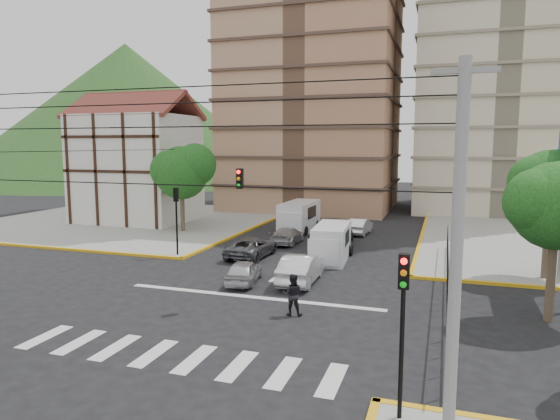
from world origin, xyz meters
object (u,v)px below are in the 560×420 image
at_px(car_silver_front_left, 244,271).
at_px(car_white_front_right, 301,268).
at_px(traffic_light_nw, 176,210).
at_px(pedestrian_crosswalk, 293,295).
at_px(van_right_lane, 331,244).
at_px(van_left_lane, 298,218).
at_px(traffic_light_se, 403,309).

bearing_deg(car_silver_front_left, car_white_front_right, -169.44).
xyz_separation_m(traffic_light_nw, pedestrian_crosswalk, (10.47, -8.44, -2.21)).
distance_m(traffic_light_nw, car_white_front_right, 10.27).
bearing_deg(van_right_lane, van_left_lane, 112.66).
bearing_deg(pedestrian_crosswalk, van_right_lane, -92.87).
xyz_separation_m(traffic_light_nw, van_left_lane, (4.90, 11.51, -1.89)).
distance_m(traffic_light_se, van_right_lane, 18.71).
xyz_separation_m(traffic_light_nw, car_white_front_right, (9.41, -3.39, -2.34)).
bearing_deg(van_right_lane, pedestrian_crosswalk, -91.08).
height_order(car_white_front_right, pedestrian_crosswalk, pedestrian_crosswalk).
distance_m(traffic_light_nw, car_silver_front_left, 8.27).
height_order(van_left_lane, pedestrian_crosswalk, van_left_lane).
xyz_separation_m(van_left_lane, car_silver_front_left, (1.65, -15.91, -0.60)).
height_order(van_left_lane, car_silver_front_left, van_left_lane).
relative_size(traffic_light_se, car_white_front_right, 0.94).
bearing_deg(traffic_light_se, van_left_lane, 111.55).
bearing_deg(traffic_light_se, van_right_lane, 108.19).
height_order(traffic_light_nw, van_right_lane, traffic_light_nw).
height_order(traffic_light_se, van_right_lane, traffic_light_se).
bearing_deg(van_left_lane, van_right_lane, -60.93).
relative_size(traffic_light_se, car_silver_front_left, 1.21).
distance_m(car_white_front_right, pedestrian_crosswalk, 5.16).
xyz_separation_m(traffic_light_se, van_right_lane, (-5.81, 17.68, -2.02)).
relative_size(van_left_lane, car_silver_front_left, 1.54).
height_order(traffic_light_se, car_white_front_right, traffic_light_se).
xyz_separation_m(van_right_lane, van_left_lane, (-4.90, 9.43, 0.13)).
height_order(traffic_light_nw, car_white_front_right, traffic_light_nw).
bearing_deg(traffic_light_nw, car_white_front_right, -19.81).
xyz_separation_m(van_left_lane, car_white_front_right, (4.51, -14.89, -0.45)).
bearing_deg(car_white_front_right, van_right_lane, -96.12).
relative_size(van_right_lane, pedestrian_crosswalk, 2.84).
bearing_deg(van_left_lane, car_white_front_right, -71.52).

